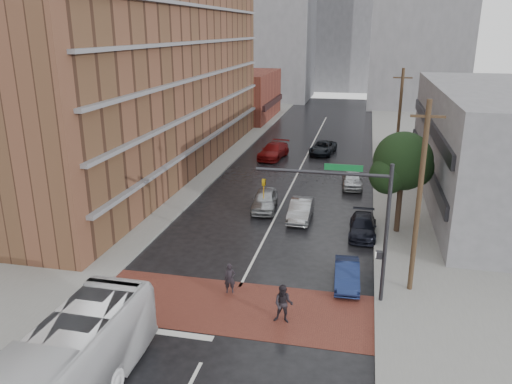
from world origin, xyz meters
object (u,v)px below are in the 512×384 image
at_px(suv_travel, 323,148).
at_px(car_travel_c, 274,151).
at_px(car_travel_b, 301,210).
at_px(car_parked_near, 347,274).
at_px(pedestrian_a, 230,279).
at_px(car_parked_far, 352,179).
at_px(pedestrian_b, 283,304).
at_px(car_parked_mid, 363,226).
at_px(car_travel_a, 265,200).

bearing_deg(suv_travel, car_travel_c, -139.83).
bearing_deg(car_travel_b, car_parked_near, -67.96).
bearing_deg(car_travel_c, suv_travel, 40.48).
xyz_separation_m(pedestrian_a, car_parked_far, (5.55, 19.96, -0.08)).
height_order(suv_travel, car_parked_near, suv_travel).
bearing_deg(pedestrian_a, pedestrian_b, -47.95).
bearing_deg(car_travel_b, car_parked_far, 68.95).
height_order(car_travel_b, car_parked_far, car_parked_far).
bearing_deg(car_travel_c, pedestrian_b, -70.27).
bearing_deg(car_parked_mid, car_parked_far, 95.85).
bearing_deg(car_parked_far, car_travel_b, -114.37).
relative_size(pedestrian_a, car_travel_b, 0.37).
xyz_separation_m(car_parked_near, car_parked_mid, (0.72, 7.12, 0.02)).
relative_size(car_travel_b, suv_travel, 0.88).
xyz_separation_m(pedestrian_a, car_travel_b, (2.20, 11.31, -0.09)).
xyz_separation_m(pedestrian_b, car_parked_mid, (3.45, 11.40, -0.32)).
relative_size(pedestrian_b, suv_travel, 0.38).
height_order(pedestrian_b, car_travel_a, pedestrian_b).
bearing_deg(pedestrian_a, car_parked_near, 6.14).
distance_m(car_travel_a, car_parked_near, 12.50).
relative_size(car_travel_c, car_parked_near, 1.47).
xyz_separation_m(car_travel_a, car_travel_b, (2.95, -1.45, -0.03)).
distance_m(pedestrian_b, car_parked_near, 5.09).
distance_m(pedestrian_b, car_travel_a, 15.38).
xyz_separation_m(car_travel_c, car_parked_far, (8.54, -8.60, -0.06)).
xyz_separation_m(pedestrian_b, suv_travel, (-1.18, 33.78, -0.25)).
xyz_separation_m(car_travel_b, car_parked_far, (3.35, 8.64, 0.01)).
bearing_deg(car_travel_c, car_travel_b, -64.84).
distance_m(pedestrian_b, suv_travel, 33.80).
height_order(pedestrian_a, car_travel_c, pedestrian_a).
distance_m(pedestrian_a, car_parked_mid, 11.39).
height_order(pedestrian_a, car_travel_a, pedestrian_a).
xyz_separation_m(pedestrian_a, car_parked_mid, (6.60, 9.28, -0.18)).
bearing_deg(car_travel_c, car_parked_near, -63.01).
distance_m(car_travel_a, car_travel_c, 15.95).
bearing_deg(car_parked_mid, suv_travel, 101.90).
xyz_separation_m(pedestrian_b, car_travel_b, (-0.95, 13.43, -0.22)).
bearing_deg(car_parked_far, car_travel_a, -134.39).
bearing_deg(pedestrian_b, pedestrian_a, 147.06).
distance_m(car_travel_b, car_travel_c, 18.01).
bearing_deg(pedestrian_b, car_travel_a, 105.64).
xyz_separation_m(pedestrian_a, car_parked_near, (5.88, 2.16, -0.20)).
relative_size(suv_travel, car_parked_near, 1.34).
height_order(pedestrian_a, pedestrian_b, pedestrian_b).
bearing_deg(car_parked_far, car_parked_mid, -87.56).
height_order(pedestrian_b, car_parked_mid, pedestrian_b).
bearing_deg(car_parked_mid, pedestrian_b, -106.63).
relative_size(car_travel_c, suv_travel, 1.10).
distance_m(car_parked_near, car_parked_far, 17.80).
bearing_deg(car_parked_near, car_parked_far, 87.73).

